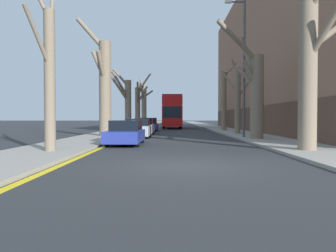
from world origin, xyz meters
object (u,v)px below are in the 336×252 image
Objects in this scene: parked_car_0 at (126,133)px; parked_car_2 at (144,127)px; street_tree_right_2 at (237,97)px; lamp_post at (243,63)px; street_tree_left_0 at (48,66)px; street_tree_left_4 at (144,105)px; street_tree_left_1 at (104,85)px; double_decker_bus at (172,110)px; parked_car_3 at (149,125)px; street_tree_left_2 at (126,102)px; parked_car_1 at (138,129)px; street_tree_right_3 at (224,98)px; street_tree_right_1 at (255,90)px; street_tree_left_3 at (138,104)px; street_tree_right_0 at (310,66)px.

parked_car_2 is (0.00, 11.27, 0.04)m from parked_car_0.
street_tree_right_2 is 13.50m from parked_car_0.
lamp_post reaches higher than parked_car_2.
street_tree_left_0 is 1.02× the size of street_tree_left_4.
street_tree_left_1 is 11.36m from street_tree_right_2.
parked_car_3 is at bearing -104.98° from double_decker_bus.
lamp_post is at bearing -60.76° from parked_car_3.
street_tree_right_2 reaches higher than street_tree_left_2.
street_tree_left_4 is 13.54m from double_decker_bus.
parked_car_0 is (2.39, -39.66, -3.11)m from street_tree_left_4.
street_tree_right_2 is 1.79× the size of parked_car_1.
street_tree_left_2 is 1.60× the size of parked_car_2.
street_tree_right_1 is at bearing -91.12° from street_tree_right_3.
street_tree_left_3 is 17.24m from parked_car_2.
street_tree_left_3 is at bearing 94.45° from parked_car_0.
street_tree_right_3 reaches higher than street_tree_right_2.
street_tree_right_3 is 11.25m from double_decker_bus.
street_tree_left_0 is 13.04m from street_tree_right_1.
street_tree_left_2 is 15.99m from lamp_post.
street_tree_right_3 is at bearing 86.45° from lamp_post.
street_tree_right_1 is at bearing -77.43° from double_decker_bus.
parked_car_1 is at bearing 90.00° from parked_car_0.
parked_car_1 is 11.49m from parked_car_3.
street_tree_left_3 is 11.52m from street_tree_left_4.
street_tree_right_3 is 1.89× the size of parked_car_1.
double_decker_bus is at bearing 80.88° from parked_car_2.
street_tree_left_1 is at bearing 173.44° from parked_car_1.
street_tree_left_0 is 10.91m from street_tree_left_1.
street_tree_right_3 is at bearing 1.01° from street_tree_left_2.
street_tree_left_1 is at bearing -103.67° from double_decker_bus.
street_tree_right_3 is 0.72× the size of double_decker_bus.
street_tree_right_3 is at bearing 46.03° from street_tree_left_1.
street_tree_right_2 is at bearing -32.74° from street_tree_left_2.
street_tree_left_0 reaches higher than street_tree_right_2.
street_tree_right_1 is at bearing -61.07° from parked_car_3.
street_tree_left_1 reaches higher than double_decker_bus.
double_decker_bus is at bearing 75.02° from parked_car_3.
lamp_post is (4.75, -22.52, 2.71)m from double_decker_bus.
street_tree_left_1 is at bearing -159.00° from street_tree_right_2.
street_tree_right_3 is at bearing 64.17° from street_tree_left_0.
lamp_post is (9.79, 9.08, 1.62)m from street_tree_left_0.
street_tree_right_3 is at bearing -64.82° from street_tree_left_4.
street_tree_left_3 is at bearing 107.85° from street_tree_right_0.
street_tree_left_0 is at bearing -115.83° from street_tree_right_3.
lamp_post reaches higher than street_tree_right_3.
street_tree_left_3 is 0.93× the size of street_tree_left_4.
parked_car_3 is at bearing -78.25° from street_tree_left_3.
street_tree_left_3 is 4.94m from double_decker_bus.
street_tree_left_4 is at bearing 103.59° from street_tree_right_0.
street_tree_left_2 is at bearing -89.88° from street_tree_left_4.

